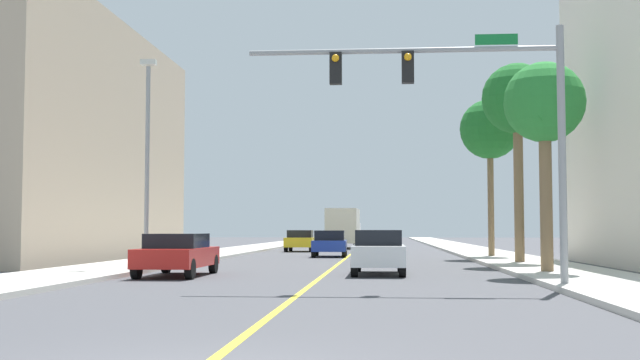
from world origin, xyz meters
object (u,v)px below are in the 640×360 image
(palm_far, at_px, (490,131))
(palm_mid, at_px, (517,102))
(palm_near, at_px, (544,106))
(delivery_truck, at_px, (344,227))
(car_silver, at_px, (376,241))
(street_lamp, at_px, (147,151))
(car_red, at_px, (177,253))
(traffic_signal_mast, at_px, (469,101))
(car_yellow, at_px, (300,241))
(car_white, at_px, (379,252))
(car_blue, at_px, (330,243))

(palm_far, bearing_deg, palm_mid, -88.77)
(palm_near, bearing_deg, delivery_truck, 103.13)
(palm_near, distance_m, car_silver, 27.07)
(palm_near, bearing_deg, palm_far, 89.13)
(car_silver, relative_size, delivery_truck, 0.57)
(street_lamp, bearing_deg, car_red, -56.81)
(traffic_signal_mast, bearing_deg, car_red, 152.10)
(palm_far, relative_size, car_yellow, 2.12)
(traffic_signal_mast, relative_size, palm_far, 1.01)
(palm_mid, height_order, delivery_truck, palm_mid)
(street_lamp, height_order, car_red, street_lamp)
(palm_mid, xyz_separation_m, delivery_truck, (-8.89, 28.91, -5.29))
(car_yellow, height_order, car_red, car_yellow)
(car_white, bearing_deg, traffic_signal_mast, -68.67)
(palm_far, distance_m, car_blue, 10.62)
(car_yellow, bearing_deg, delivery_truck, 74.59)
(traffic_signal_mast, height_order, palm_near, palm_near)
(car_red, relative_size, delivery_truck, 0.56)
(palm_mid, height_order, car_blue, palm_mid)
(palm_far, height_order, car_red, palm_far)
(palm_near, relative_size, car_yellow, 1.80)
(car_white, bearing_deg, car_blue, 99.59)
(traffic_signal_mast, relative_size, car_blue, 2.01)
(car_white, bearing_deg, palm_far, 68.96)
(palm_near, xyz_separation_m, car_yellow, (-10.99, 27.32, -4.85))
(delivery_truck, bearing_deg, car_red, -94.55)
(delivery_truck, bearing_deg, traffic_signal_mast, -81.93)
(palm_mid, relative_size, car_yellow, 2.20)
(street_lamp, height_order, car_white, street_lamp)
(palm_near, distance_m, car_white, 7.32)
(car_blue, relative_size, delivery_truck, 0.51)
(street_lamp, xyz_separation_m, palm_far, (14.20, 13.19, 2.27))
(palm_far, bearing_deg, palm_near, -90.87)
(car_blue, bearing_deg, palm_far, -16.16)
(palm_mid, bearing_deg, car_blue, 131.72)
(street_lamp, relative_size, car_yellow, 1.99)
(palm_mid, bearing_deg, palm_far, 91.23)
(traffic_signal_mast, relative_size, car_silver, 1.81)
(traffic_signal_mast, distance_m, car_silver, 32.21)
(traffic_signal_mast, height_order, car_yellow, traffic_signal_mast)
(street_lamp, relative_size, car_white, 1.81)
(traffic_signal_mast, distance_m, delivery_truck, 42.75)
(palm_far, distance_m, car_silver, 13.80)
(car_blue, bearing_deg, palm_mid, -49.90)
(palm_near, bearing_deg, car_white, 176.50)
(street_lamp, bearing_deg, palm_near, -7.65)
(palm_far, xyz_separation_m, car_white, (-5.72, -14.73, -5.90))
(street_lamp, relative_size, palm_near, 1.11)
(car_silver, height_order, delivery_truck, delivery_truck)
(palm_near, xyz_separation_m, palm_mid, (0.39, 7.54, 1.36))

